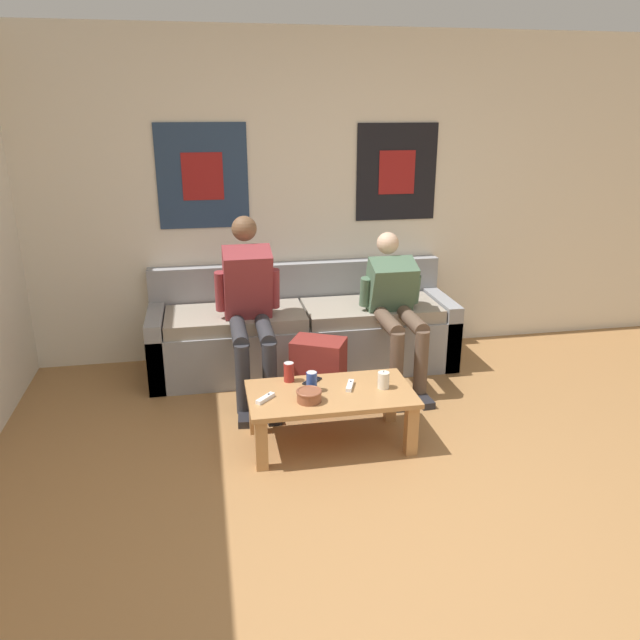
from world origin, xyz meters
TOP-DOWN VIEW (x-y plane):
  - ground_plane at (0.00, 0.00)m, footprint 18.00×18.00m
  - wall_back at (-0.00, 2.63)m, footprint 10.00×0.07m
  - couch at (-0.19, 2.27)m, footprint 2.37×0.72m
  - coffee_table at (-0.22, 1.03)m, footprint 1.01×0.54m
  - person_seated_adult at (-0.63, 1.90)m, footprint 0.47×0.93m
  - person_seated_teen at (0.44, 1.88)m, footprint 0.47×0.88m
  - backpack at (-0.19, 1.59)m, footprint 0.42×0.38m
  - ceramic_bowl at (-0.37, 0.93)m, footprint 0.15×0.15m
  - pillar_candle at (0.11, 1.03)m, footprint 0.07×0.07m
  - drink_can_blue at (-0.33, 1.07)m, footprint 0.07×0.07m
  - drink_can_red at (-0.44, 1.24)m, footprint 0.07×0.07m
  - game_controller_near_left at (-0.09, 1.07)m, footprint 0.08×0.15m
  - game_controller_near_right at (-0.62, 0.99)m, footprint 0.12×0.13m
  - cell_phone at (-0.30, 1.20)m, footprint 0.14×0.15m

SIDE VIEW (x-z plane):
  - ground_plane at x=0.00m, z-range 0.00..0.00m
  - backpack at x=-0.19m, z-range -0.01..0.46m
  - coffee_table at x=-0.22m, z-range 0.11..0.46m
  - couch at x=-0.19m, z-range -0.11..0.68m
  - cell_phone at x=-0.30m, z-range 0.35..0.36m
  - game_controller_near_left at x=-0.09m, z-range 0.35..0.37m
  - game_controller_near_right at x=-0.62m, z-range 0.35..0.37m
  - ceramic_bowl at x=-0.37m, z-range 0.35..0.42m
  - pillar_candle at x=0.11m, z-range 0.34..0.46m
  - drink_can_blue at x=-0.33m, z-range 0.35..0.47m
  - drink_can_red at x=-0.44m, z-range 0.35..0.47m
  - person_seated_teen at x=0.44m, z-range 0.05..1.14m
  - person_seated_adult at x=-0.63m, z-range 0.05..1.30m
  - wall_back at x=0.00m, z-range 0.00..2.55m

